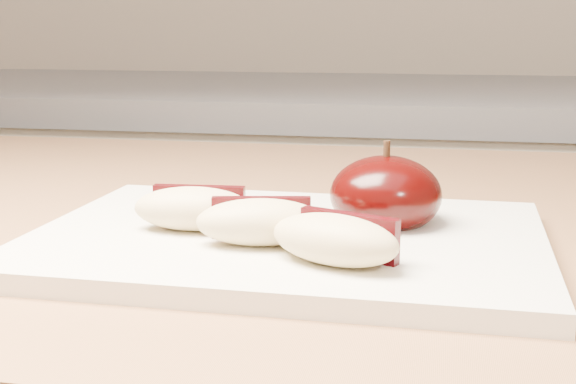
# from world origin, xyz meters

# --- Properties ---
(back_cabinet) EXTENTS (2.40, 0.62, 0.94)m
(back_cabinet) POSITION_xyz_m (0.00, 1.20, 0.47)
(back_cabinet) COLOR silver
(back_cabinet) RESTS_ON ground
(cutting_board) EXTENTS (0.32, 0.24, 0.01)m
(cutting_board) POSITION_xyz_m (-0.01, 0.39, 0.91)
(cutting_board) COLOR silver
(cutting_board) RESTS_ON island_counter
(apple_half) EXTENTS (0.08, 0.08, 0.06)m
(apple_half) POSITION_xyz_m (0.05, 0.42, 0.93)
(apple_half) COLOR black
(apple_half) RESTS_ON cutting_board
(apple_wedge_a) EXTENTS (0.08, 0.04, 0.03)m
(apple_wedge_a) POSITION_xyz_m (-0.07, 0.38, 0.93)
(apple_wedge_a) COLOR beige
(apple_wedge_a) RESTS_ON cutting_board
(apple_wedge_b) EXTENTS (0.08, 0.05, 0.03)m
(apple_wedge_b) POSITION_xyz_m (-0.02, 0.35, 0.93)
(apple_wedge_b) COLOR beige
(apple_wedge_b) RESTS_ON cutting_board
(apple_wedge_c) EXTENTS (0.08, 0.06, 0.03)m
(apple_wedge_c) POSITION_xyz_m (0.03, 0.32, 0.93)
(apple_wedge_c) COLOR beige
(apple_wedge_c) RESTS_ON cutting_board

